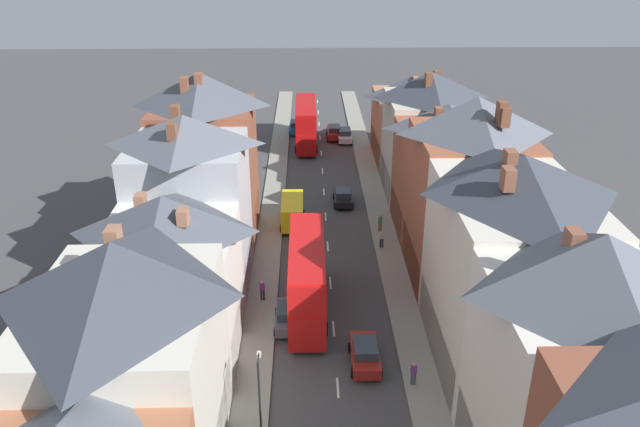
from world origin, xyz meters
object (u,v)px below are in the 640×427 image
object	(u,v)px
car_near_silver	(365,353)
pedestrian_far_left	(382,238)
pedestrian_mid_left	(414,372)
pedestrian_far_right	(380,222)
car_near_blue	(345,135)
double_decker_bus_lead	(306,123)
car_parked_right_a	(288,316)
double_decker_bus_mid_street	(307,276)
car_mid_black	(334,132)
pedestrian_mid_right	(262,289)
delivery_van	(292,211)
car_parked_left_b	(296,127)
car_parked_left_a	(343,197)
street_lamp	(260,397)

from	to	relation	value
car_near_silver	pedestrian_far_left	size ratio (longest dim) A/B	2.51
pedestrian_mid_left	pedestrian_far_right	size ratio (longest dim) A/B	1.00
car_near_blue	car_near_silver	world-z (taller)	car_near_silver
double_decker_bus_lead	car_parked_right_a	xyz separation A→B (m)	(-1.29, -38.65, -2.00)
double_decker_bus_mid_street	car_parked_right_a	size ratio (longest dim) A/B	2.78
double_decker_bus_mid_street	car_mid_black	distance (m)	39.56
double_decker_bus_lead	car_near_silver	xyz separation A→B (m)	(3.61, -42.90, -1.98)
car_near_silver	pedestrian_mid_right	world-z (taller)	pedestrian_mid_right
car_mid_black	car_near_silver	bearing A→B (deg)	-90.00
double_decker_bus_lead	pedestrian_mid_right	bearing A→B (deg)	-95.24
car_parked_right_a	double_decker_bus_mid_street	bearing A→B (deg)	55.68
delivery_van	pedestrian_mid_left	xyz separation A→B (m)	(7.60, -22.36, -0.30)
pedestrian_far_left	double_decker_bus_mid_street	bearing A→B (deg)	-124.78
delivery_van	pedestrian_mid_left	distance (m)	23.62
double_decker_bus_lead	car_parked_left_b	xyz separation A→B (m)	(-1.29, 5.06, -1.99)
car_near_silver	car_parked_left_b	size ratio (longest dim) A/B	0.96
car_parked_right_a	delivery_van	bearing A→B (deg)	90.00
double_decker_bus_lead	car_mid_black	distance (m)	4.86
double_decker_bus_lead	double_decker_bus_mid_street	size ratio (longest dim) A/B	1.00
car_near_blue	pedestrian_far_left	world-z (taller)	pedestrian_far_left
car_parked_right_a	pedestrian_far_right	bearing A→B (deg)	60.84
car_near_blue	pedestrian_mid_left	xyz separation A→B (m)	(1.40, -46.58, 0.23)
pedestrian_far_right	pedestrian_far_left	bearing A→B (deg)	-93.75
car_near_silver	car_parked_left_a	distance (m)	24.72
street_lamp	pedestrian_far_right	bearing A→B (deg)	70.07
car_parked_left_b	car_near_silver	bearing A→B (deg)	-84.17
car_near_blue	car_parked_left_b	bearing A→B (deg)	150.64
car_near_blue	pedestrian_far_left	bearing A→B (deg)	-87.13
car_parked_left_b	double_decker_bus_lead	bearing A→B (deg)	-75.68
delivery_van	pedestrian_far_right	bearing A→B (deg)	-13.74
pedestrian_far_left	car_parked_right_a	bearing A→B (deg)	-124.70
double_decker_bus_lead	delivery_van	world-z (taller)	double_decker_bus_lead
double_decker_bus_mid_street	car_parked_left_b	world-z (taller)	double_decker_bus_mid_street
car_near_blue	car_parked_left_a	distance (m)	19.79
car_near_silver	car_parked_left_b	bearing A→B (deg)	95.83
pedestrian_mid_left	car_parked_left_a	bearing A→B (deg)	95.75
street_lamp	car_parked_left_b	bearing A→B (deg)	88.79
pedestrian_far_left	pedestrian_mid_right	bearing A→B (deg)	-140.48
double_decker_bus_mid_street	pedestrian_far_right	bearing A→B (deg)	61.69
pedestrian_mid_right	double_decker_bus_lead	bearing A→B (deg)	84.76
car_near_silver	car_parked_right_a	xyz separation A→B (m)	(-4.90, 4.25, -0.02)
car_parked_left_a	pedestrian_mid_right	size ratio (longest dim) A/B	2.40
pedestrian_mid_right	pedestrian_far_left	size ratio (longest dim) A/B	1.00
car_near_blue	car_parked_right_a	distance (m)	40.70
pedestrian_far_right	street_lamp	size ratio (longest dim) A/B	0.29
double_decker_bus_mid_street	delivery_van	world-z (taller)	double_decker_bus_mid_street
car_parked_left_a	pedestrian_mid_right	xyz separation A→B (m)	(-6.87, -17.35, 0.24)
double_decker_bus_mid_street	car_near_blue	distance (m)	38.70
double_decker_bus_mid_street	street_lamp	xyz separation A→B (m)	(-2.44, -12.66, 0.43)
double_decker_bus_mid_street	car_parked_left_b	bearing A→B (deg)	91.77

